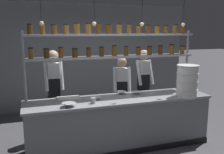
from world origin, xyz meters
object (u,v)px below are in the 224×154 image
(chef_center, at_px, (122,90))
(container_stack, at_px, (187,81))
(chef_right, at_px, (143,83))
(serving_cup_front, at_px, (93,101))
(cutting_board, at_px, (69,98))
(prep_bowl_near_left, at_px, (97,98))
(chef_left, at_px, (54,88))
(prep_bowl_center_front, at_px, (137,93))
(prep_bowl_near_right, at_px, (121,93))
(spice_shelf_unit, at_px, (114,46))
(prep_bowl_center_back, at_px, (69,105))

(chef_center, distance_m, container_stack, 1.35)
(chef_right, height_order, serving_cup_front, chef_right)
(cutting_board, xyz_separation_m, prep_bowl_near_left, (0.46, -0.20, 0.01))
(chef_left, bearing_deg, prep_bowl_center_front, -24.28)
(chef_right, relative_size, prep_bowl_near_right, 9.08)
(chef_right, xyz_separation_m, prep_bowl_center_front, (-0.45, -0.68, -0.04))
(chef_center, distance_m, prep_bowl_near_left, 0.96)
(chef_left, distance_m, cutting_board, 0.63)
(prep_bowl_near_right, bearing_deg, prep_bowl_center_front, -19.45)
(spice_shelf_unit, distance_m, chef_right, 1.30)
(spice_shelf_unit, distance_m, cutting_board, 1.25)
(prep_bowl_near_left, distance_m, prep_bowl_center_front, 0.83)
(chef_right, distance_m, prep_bowl_near_left, 1.50)
(prep_bowl_center_front, xyz_separation_m, prep_bowl_near_right, (-0.28, 0.10, 0.00))
(prep_bowl_near_left, distance_m, serving_cup_front, 0.24)
(container_stack, relative_size, cutting_board, 1.45)
(chef_right, relative_size, container_stack, 2.93)
(cutting_board, height_order, prep_bowl_center_back, prep_bowl_center_back)
(cutting_board, height_order, prep_bowl_near_left, prep_bowl_near_left)
(chef_left, relative_size, prep_bowl_center_front, 9.37)
(cutting_board, distance_m, prep_bowl_center_back, 0.46)
(prep_bowl_center_back, bearing_deg, prep_bowl_near_right, 24.25)
(chef_left, relative_size, prep_bowl_center_back, 7.81)
(container_stack, distance_m, prep_bowl_near_left, 1.66)
(prep_bowl_near_left, height_order, prep_bowl_near_right, prep_bowl_near_right)
(container_stack, xyz_separation_m, prep_bowl_center_back, (-2.14, 0.04, -0.26))
(cutting_board, xyz_separation_m, prep_bowl_near_right, (1.00, 0.02, 0.01))
(prep_bowl_center_back, bearing_deg, container_stack, -1.20)
(prep_bowl_center_front, distance_m, serving_cup_front, 0.99)
(chef_center, bearing_deg, prep_bowl_center_back, -129.27)
(chef_right, height_order, container_stack, chef_right)
(prep_bowl_near_right, height_order, serving_cup_front, serving_cup_front)
(chef_right, xyz_separation_m, cutting_board, (-1.73, -0.60, -0.05))
(spice_shelf_unit, distance_m, prep_bowl_center_back, 1.40)
(container_stack, distance_m, prep_bowl_center_front, 0.94)
(serving_cup_front, bearing_deg, prep_bowl_center_front, 19.32)
(prep_bowl_center_back, height_order, prep_bowl_near_right, prep_bowl_center_back)
(chef_center, xyz_separation_m, serving_cup_front, (-0.82, -0.85, 0.07))
(container_stack, distance_m, cutting_board, 2.15)
(prep_bowl_near_left, bearing_deg, chef_right, 32.22)
(prep_bowl_near_right, bearing_deg, chef_right, 38.38)
(chef_left, distance_m, prep_bowl_near_right, 1.32)
(chef_left, bearing_deg, serving_cup_front, -61.49)
(chef_center, bearing_deg, prep_bowl_center_front, -63.62)
(chef_left, height_order, chef_center, chef_left)
(prep_bowl_center_back, relative_size, serving_cup_front, 2.32)
(container_stack, bearing_deg, chef_right, 107.07)
(container_stack, relative_size, serving_cup_front, 6.03)
(spice_shelf_unit, distance_m, prep_bowl_near_right, 0.89)
(prep_bowl_center_back, bearing_deg, chef_center, 36.46)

